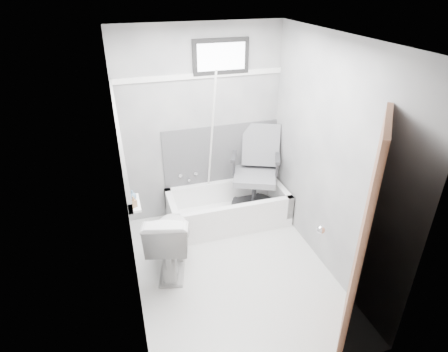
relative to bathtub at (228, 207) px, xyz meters
name	(u,v)px	position (x,y,z in m)	size (l,w,h in m)	color
floor	(233,272)	(-0.23, -0.93, -0.21)	(2.60, 2.60, 0.00)	silver
ceiling	(237,38)	(-0.23, -0.93, 2.19)	(2.60, 2.60, 0.00)	silver
wall_back	(201,126)	(-0.23, 0.37, 0.99)	(2.00, 0.02, 2.40)	slate
wall_front	(300,266)	(-0.23, -2.23, 0.99)	(2.00, 0.02, 2.40)	slate
wall_left	(125,190)	(-1.23, -0.93, 0.99)	(0.02, 2.60, 2.40)	slate
wall_right	(330,160)	(0.77, -0.93, 0.99)	(0.02, 2.60, 2.40)	slate
bathtub	(228,207)	(0.00, 0.00, 0.00)	(1.50, 0.70, 0.42)	white
office_chair	(255,171)	(0.37, 0.04, 0.44)	(0.62, 0.62, 1.07)	slate
toilet	(170,239)	(-0.85, -0.66, 0.18)	(0.44, 0.79, 0.78)	silver
door	(416,258)	(0.75, -2.21, 0.79)	(0.78, 0.78, 2.00)	#54331F
window	(221,56)	(0.02, 0.36, 1.81)	(0.66, 0.04, 0.40)	black
backerboard	(221,154)	(0.02, 0.36, 0.59)	(1.50, 0.02, 0.78)	#4C4C4F
trim_back	(200,76)	(-0.23, 0.36, 1.61)	(2.00, 0.02, 0.06)	white
trim_left	(117,122)	(-1.22, -0.93, 1.61)	(0.02, 2.60, 0.06)	white
pole	(211,145)	(-0.17, 0.13, 0.84)	(0.02, 0.02, 1.95)	white
shelf	(135,203)	(-1.16, -0.68, 0.69)	(0.10, 0.32, 0.03)	white
soap_bottle_a	(133,202)	(-1.17, -0.76, 0.76)	(0.05, 0.05, 0.11)	olive
soap_bottle_b	(132,195)	(-1.17, -0.62, 0.75)	(0.08, 0.08, 0.10)	slate
faucet	(188,177)	(-0.43, 0.34, 0.34)	(0.26, 0.10, 0.16)	silver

